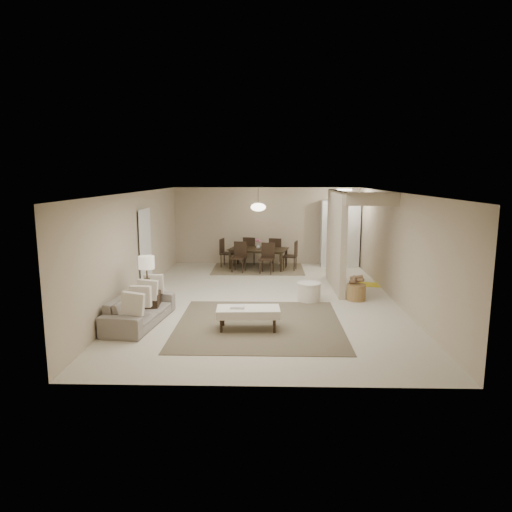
{
  "coord_description": "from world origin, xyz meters",
  "views": [
    {
      "loc": [
        0.05,
        -10.38,
        2.86
      ],
      "look_at": [
        -0.22,
        -0.07,
        1.05
      ],
      "focal_mm": 32.0,
      "sensor_mm": 36.0,
      "label": 1
    }
  ],
  "objects_px": {
    "sofa": "(140,309)",
    "round_pouf": "(309,292)",
    "side_table": "(148,305)",
    "pantry_cabinet": "(340,233)",
    "dining_table": "(258,259)",
    "ottoman_bench": "(248,312)",
    "wicker_basket": "(356,292)"
  },
  "relations": [
    {
      "from": "round_pouf",
      "to": "wicker_basket",
      "type": "height_order",
      "value": "round_pouf"
    },
    {
      "from": "pantry_cabinet",
      "to": "round_pouf",
      "type": "bearing_deg",
      "value": -107.46
    },
    {
      "from": "sofa",
      "to": "side_table",
      "type": "distance_m",
      "value": 0.45
    },
    {
      "from": "pantry_cabinet",
      "to": "side_table",
      "type": "xyz_separation_m",
      "value": [
        -4.75,
        -5.55,
        -0.79
      ]
    },
    {
      "from": "dining_table",
      "to": "pantry_cabinet",
      "type": "bearing_deg",
      "value": 24.12
    },
    {
      "from": "ottoman_bench",
      "to": "side_table",
      "type": "relative_size",
      "value": 2.36
    },
    {
      "from": "pantry_cabinet",
      "to": "sofa",
      "type": "distance_m",
      "value": 7.72
    },
    {
      "from": "side_table",
      "to": "pantry_cabinet",
      "type": "bearing_deg",
      "value": 49.44
    },
    {
      "from": "sofa",
      "to": "dining_table",
      "type": "distance_m",
      "value": 5.91
    },
    {
      "from": "round_pouf",
      "to": "wicker_basket",
      "type": "xyz_separation_m",
      "value": [
        1.11,
        0.1,
        -0.03
      ]
    },
    {
      "from": "round_pouf",
      "to": "dining_table",
      "type": "distance_m",
      "value": 3.95
    },
    {
      "from": "pantry_cabinet",
      "to": "dining_table",
      "type": "distance_m",
      "value": 2.75
    },
    {
      "from": "sofa",
      "to": "round_pouf",
      "type": "height_order",
      "value": "sofa"
    },
    {
      "from": "pantry_cabinet",
      "to": "side_table",
      "type": "bearing_deg",
      "value": -130.56
    },
    {
      "from": "sofa",
      "to": "ottoman_bench",
      "type": "height_order",
      "value": "sofa"
    },
    {
      "from": "pantry_cabinet",
      "to": "round_pouf",
      "type": "height_order",
      "value": "pantry_cabinet"
    },
    {
      "from": "pantry_cabinet",
      "to": "side_table",
      "type": "distance_m",
      "value": 7.35
    },
    {
      "from": "pantry_cabinet",
      "to": "ottoman_bench",
      "type": "bearing_deg",
      "value": -112.92
    },
    {
      "from": "sofa",
      "to": "wicker_basket",
      "type": "distance_m",
      "value": 4.93
    },
    {
      "from": "side_table",
      "to": "dining_table",
      "type": "distance_m",
      "value": 5.48
    },
    {
      "from": "ottoman_bench",
      "to": "dining_table",
      "type": "bearing_deg",
      "value": 86.86
    },
    {
      "from": "pantry_cabinet",
      "to": "side_table",
      "type": "relative_size",
      "value": 4.12
    },
    {
      "from": "wicker_basket",
      "to": "pantry_cabinet",
      "type": "bearing_deg",
      "value": 86.83
    },
    {
      "from": "ottoman_bench",
      "to": "round_pouf",
      "type": "xyz_separation_m",
      "value": [
        1.32,
        2.04,
        -0.13
      ]
    },
    {
      "from": "pantry_cabinet",
      "to": "ottoman_bench",
      "type": "height_order",
      "value": "pantry_cabinet"
    },
    {
      "from": "wicker_basket",
      "to": "dining_table",
      "type": "bearing_deg",
      "value": 123.01
    },
    {
      "from": "round_pouf",
      "to": "dining_table",
      "type": "xyz_separation_m",
      "value": [
        -1.26,
        3.74,
        0.1
      ]
    },
    {
      "from": "pantry_cabinet",
      "to": "dining_table",
      "type": "bearing_deg",
      "value": -168.99
    },
    {
      "from": "round_pouf",
      "to": "wicker_basket",
      "type": "bearing_deg",
      "value": 5.16
    },
    {
      "from": "side_table",
      "to": "round_pouf",
      "type": "bearing_deg",
      "value": 20.85
    },
    {
      "from": "sofa",
      "to": "ottoman_bench",
      "type": "relative_size",
      "value": 1.65
    },
    {
      "from": "sofa",
      "to": "round_pouf",
      "type": "distance_m",
      "value": 3.88
    }
  ]
}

